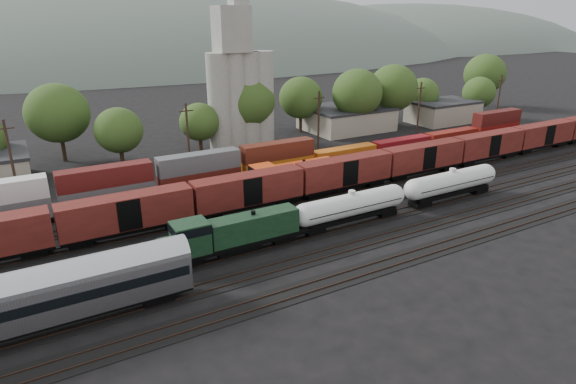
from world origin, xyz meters
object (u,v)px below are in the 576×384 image
orange_locomotive (288,174)px  passenger_coach (34,297)px  green_locomotive (229,234)px  grain_silo (240,89)px  tank_car_a (351,206)px

orange_locomotive → passenger_coach: bearing=-149.9°
passenger_coach → orange_locomotive: 39.95m
passenger_coach → green_locomotive: bearing=14.9°
green_locomotive → grain_silo: bearing=63.7°
green_locomotive → passenger_coach: passenger_coach is taller
green_locomotive → passenger_coach: size_ratio=0.68×
tank_car_a → orange_locomotive: tank_car_a is taller
tank_car_a → orange_locomotive: (-0.40, 15.00, -0.18)m
tank_car_a → grain_silo: (4.03, 41.00, 8.73)m
green_locomotive → grain_silo: (20.24, 41.00, 8.69)m
green_locomotive → tank_car_a: 16.21m
green_locomotive → grain_silo: 46.54m
orange_locomotive → grain_silo: bearing=80.3°
orange_locomotive → grain_silo: (4.44, 26.00, 8.90)m
green_locomotive → tank_car_a: green_locomotive is taller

